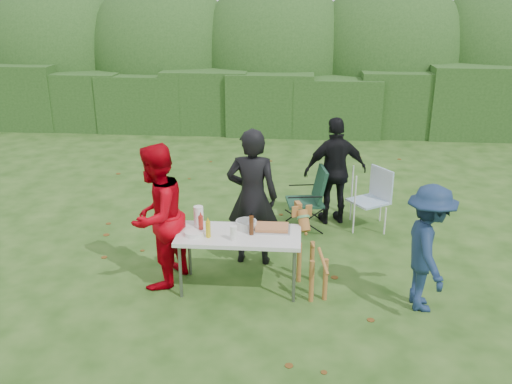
# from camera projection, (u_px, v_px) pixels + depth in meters

# --- Properties ---
(ground) EXTENTS (80.00, 80.00, 0.00)m
(ground) POSITION_uv_depth(u_px,v_px,m) (235.00, 277.00, 7.06)
(ground) COLOR #1E4211
(hedge_row) EXTENTS (22.00, 1.40, 1.70)m
(hedge_row) POSITION_uv_depth(u_px,v_px,m) (271.00, 100.00, 14.25)
(hedge_row) COLOR #23471C
(hedge_row) RESTS_ON ground
(shrub_backdrop) EXTENTS (20.00, 2.60, 3.20)m
(shrub_backdrop) POSITION_uv_depth(u_px,v_px,m) (274.00, 63.00, 15.49)
(shrub_backdrop) COLOR #3D6628
(shrub_backdrop) RESTS_ON ground
(folding_table) EXTENTS (1.50, 0.70, 0.74)m
(folding_table) POSITION_uv_depth(u_px,v_px,m) (239.00, 238.00, 6.58)
(folding_table) COLOR silver
(folding_table) RESTS_ON ground
(person_cook) EXTENTS (0.70, 0.47, 1.87)m
(person_cook) POSITION_uv_depth(u_px,v_px,m) (252.00, 197.00, 7.17)
(person_cook) COLOR black
(person_cook) RESTS_ON ground
(person_red_jacket) EXTENTS (0.93, 1.05, 1.82)m
(person_red_jacket) POSITION_uv_depth(u_px,v_px,m) (157.00, 217.00, 6.62)
(person_red_jacket) COLOR #B0000C
(person_red_jacket) RESTS_ON ground
(person_black_puffy) EXTENTS (1.08, 0.65, 1.71)m
(person_black_puffy) POSITION_uv_depth(u_px,v_px,m) (335.00, 171.00, 8.49)
(person_black_puffy) COLOR black
(person_black_puffy) RESTS_ON ground
(child) EXTENTS (0.60, 1.00, 1.51)m
(child) POSITION_uv_depth(u_px,v_px,m) (428.00, 248.00, 6.15)
(child) COLOR #182B4D
(child) RESTS_ON ground
(dog) EXTENTS (0.68, 1.05, 0.93)m
(dog) POSITION_uv_depth(u_px,v_px,m) (312.00, 256.00, 6.59)
(dog) COLOR #9F662F
(dog) RESTS_ON ground
(camping_chair) EXTENTS (0.71, 0.71, 0.99)m
(camping_chair) POSITION_uv_depth(u_px,v_px,m) (305.00, 198.00, 8.37)
(camping_chair) COLOR #193D2B
(camping_chair) RESTS_ON ground
(lawn_chair) EXTENTS (0.78, 0.78, 0.95)m
(lawn_chair) POSITION_uv_depth(u_px,v_px,m) (369.00, 199.00, 8.42)
(lawn_chair) COLOR #4A87B7
(lawn_chair) RESTS_ON ground
(food_tray) EXTENTS (0.45, 0.30, 0.02)m
(food_tray) POSITION_uv_depth(u_px,v_px,m) (272.00, 229.00, 6.66)
(food_tray) COLOR #B7B7BA
(food_tray) RESTS_ON folding_table
(focaccia_bread) EXTENTS (0.40, 0.26, 0.04)m
(focaccia_bread) POSITION_uv_depth(u_px,v_px,m) (272.00, 227.00, 6.65)
(focaccia_bread) COLOR #C07847
(focaccia_bread) RESTS_ON food_tray
(mustard_bottle) EXTENTS (0.06, 0.06, 0.20)m
(mustard_bottle) POSITION_uv_depth(u_px,v_px,m) (208.00, 229.00, 6.44)
(mustard_bottle) COLOR gold
(mustard_bottle) RESTS_ON folding_table
(ketchup_bottle) EXTENTS (0.06, 0.06, 0.22)m
(ketchup_bottle) POSITION_uv_depth(u_px,v_px,m) (201.00, 224.00, 6.55)
(ketchup_bottle) COLOR #AC291F
(ketchup_bottle) RESTS_ON folding_table
(beer_bottle) EXTENTS (0.06, 0.06, 0.24)m
(beer_bottle) POSITION_uv_depth(u_px,v_px,m) (251.00, 225.00, 6.50)
(beer_bottle) COLOR #47230F
(beer_bottle) RESTS_ON folding_table
(paper_towel_roll) EXTENTS (0.12, 0.12, 0.26)m
(paper_towel_roll) POSITION_uv_depth(u_px,v_px,m) (199.00, 216.00, 6.74)
(paper_towel_roll) COLOR white
(paper_towel_roll) RESTS_ON folding_table
(cup_stack) EXTENTS (0.08, 0.08, 0.18)m
(cup_stack) POSITION_uv_depth(u_px,v_px,m) (234.00, 233.00, 6.36)
(cup_stack) COLOR white
(cup_stack) RESTS_ON folding_table
(pasta_bowl) EXTENTS (0.26, 0.26, 0.10)m
(pasta_bowl) POSITION_uv_depth(u_px,v_px,m) (246.00, 224.00, 6.70)
(pasta_bowl) COLOR silver
(pasta_bowl) RESTS_ON folding_table
(plate_stack) EXTENTS (0.24, 0.24, 0.05)m
(plate_stack) POSITION_uv_depth(u_px,v_px,m) (194.00, 233.00, 6.51)
(plate_stack) COLOR white
(plate_stack) RESTS_ON folding_table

